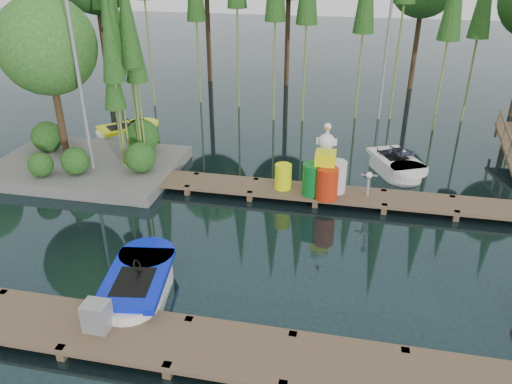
% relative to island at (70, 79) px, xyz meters
% --- Properties ---
extents(ground_plane, '(90.00, 90.00, 0.00)m').
position_rel_island_xyz_m(ground_plane, '(6.30, -3.29, -3.18)').
color(ground_plane, '#1A2C30').
extents(near_dock, '(18.00, 1.50, 0.50)m').
position_rel_island_xyz_m(near_dock, '(6.30, -7.79, -2.95)').
color(near_dock, brown).
rests_on(near_dock, ground).
extents(far_dock, '(15.00, 1.20, 0.50)m').
position_rel_island_xyz_m(far_dock, '(7.30, -0.79, -2.95)').
color(far_dock, brown).
rests_on(far_dock, ground).
extents(island, '(6.20, 4.20, 6.75)m').
position_rel_island_xyz_m(island, '(0.00, 0.00, 0.00)').
color(island, slate).
rests_on(island, ground).
extents(lamp_island, '(0.30, 0.30, 7.25)m').
position_rel_island_xyz_m(lamp_island, '(0.80, -0.79, 1.08)').
color(lamp_island, gray).
rests_on(lamp_island, ground).
extents(lamp_rear, '(0.30, 0.30, 7.25)m').
position_rel_island_xyz_m(lamp_rear, '(10.30, 7.71, 1.08)').
color(lamp_rear, gray).
rests_on(lamp_rear, ground).
extents(boat_blue, '(1.74, 3.08, 0.98)m').
position_rel_island_xyz_m(boat_blue, '(4.83, -6.34, -2.90)').
color(boat_blue, white).
rests_on(boat_blue, ground).
extents(boat_yellow_far, '(2.66, 2.63, 1.29)m').
position_rel_island_xyz_m(boat_yellow_far, '(0.19, 3.04, -2.91)').
color(boat_yellow_far, white).
rests_on(boat_yellow_far, ground).
extents(boat_white_far, '(2.27, 2.97, 1.28)m').
position_rel_island_xyz_m(boat_white_far, '(10.79, 1.77, -2.90)').
color(boat_white_far, white).
rests_on(boat_white_far, ground).
extents(utility_cabinet, '(0.50, 0.42, 0.61)m').
position_rel_island_xyz_m(utility_cabinet, '(4.62, -7.79, -2.58)').
color(utility_cabinet, gray).
rests_on(utility_cabinet, near_dock).
extents(yellow_barrel, '(0.53, 0.53, 0.79)m').
position_rel_island_xyz_m(yellow_barrel, '(7.24, -0.79, -2.49)').
color(yellow_barrel, '#F4FF0D').
rests_on(yellow_barrel, far_dock).
extents(drum_cluster, '(1.31, 1.20, 2.25)m').
position_rel_island_xyz_m(drum_cluster, '(8.54, -0.95, -2.22)').
color(drum_cluster, '#0B6822').
rests_on(drum_cluster, far_dock).
extents(seagull_post, '(0.49, 0.26, 0.78)m').
position_rel_island_xyz_m(seagull_post, '(9.83, -0.79, -2.35)').
color(seagull_post, gray).
rests_on(seagull_post, far_dock).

